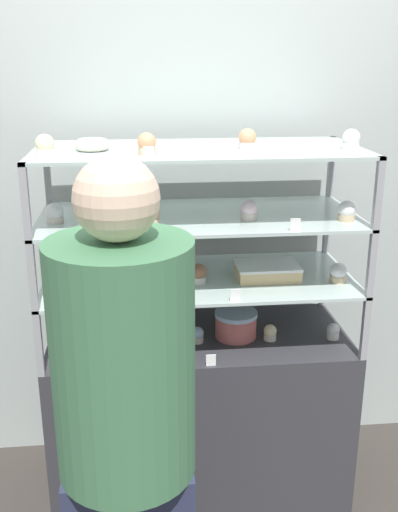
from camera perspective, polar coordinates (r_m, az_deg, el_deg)
ground_plane at (r=2.83m, az=0.00°, el=-21.26°), size 20.00×20.00×0.00m
back_wall at (r=2.64m, az=-0.94°, el=7.35°), size 8.00×0.05×2.60m
display_base at (r=2.61m, az=0.00°, el=-14.96°), size 1.19×0.54×0.74m
display_riser_lower at (r=2.33m, az=0.00°, el=-2.38°), size 1.19×0.54×0.25m
display_riser_middle at (r=2.25m, az=0.00°, el=3.58°), size 1.19×0.54×0.25m
display_riser_upper at (r=2.20m, az=0.00°, el=9.88°), size 1.19×0.54×0.25m
layer_cake_centerpiece at (r=2.40m, az=3.53°, el=-6.49°), size 0.17×0.17×0.11m
sheet_cake_frosted at (r=2.32m, az=6.50°, el=-1.41°), size 0.24×0.17×0.06m
cupcake_0 at (r=2.34m, az=-13.17°, el=-8.30°), size 0.05×0.05×0.06m
cupcake_1 at (r=2.30m, az=-6.13°, el=-8.37°), size 0.05×0.05×0.06m
cupcake_2 at (r=2.36m, az=-0.17°, el=-7.52°), size 0.05×0.05×0.06m
cupcake_3 at (r=2.39m, az=6.79°, el=-7.26°), size 0.05×0.05×0.06m
cupcake_4 at (r=2.44m, az=12.65°, el=-7.02°), size 0.05×0.05×0.06m
price_tag_0 at (r=2.19m, az=1.14°, el=-9.89°), size 0.04×0.00×0.04m
cupcake_5 at (r=2.27m, az=-13.52°, el=-2.14°), size 0.06×0.06×0.08m
cupcake_6 at (r=2.26m, az=-0.07°, el=-1.71°), size 0.06×0.06×0.08m
cupcake_7 at (r=2.33m, az=13.11°, el=-1.60°), size 0.06×0.06×0.08m
price_tag_1 at (r=2.10m, az=3.49°, el=-3.74°), size 0.04×0.00×0.04m
cupcake_8 at (r=2.19m, az=-13.59°, el=3.92°), size 0.06×0.06×0.07m
cupcake_9 at (r=2.11m, az=-4.67°, el=3.84°), size 0.06×0.06×0.07m
cupcake_10 at (r=2.18m, az=4.76°, el=4.33°), size 0.06×0.06×0.07m
cupcake_11 at (r=2.23m, az=13.88°, el=4.14°), size 0.06×0.06×0.07m
price_tag_2 at (r=2.06m, az=9.16°, el=2.97°), size 0.04×0.00×0.04m
cupcake_12 at (r=2.07m, az=-14.46°, el=10.12°), size 0.06×0.06×0.07m
cupcake_13 at (r=2.05m, az=-5.00°, el=10.56°), size 0.06×0.06×0.07m
cupcake_14 at (r=2.17m, az=4.63°, el=11.01°), size 0.06×0.06×0.07m
cupcake_15 at (r=2.22m, az=14.29°, el=10.66°), size 0.06×0.06×0.07m
price_tag_3 at (r=1.94m, az=-4.80°, el=9.73°), size 0.04×0.00×0.04m
donut_glazed at (r=2.17m, az=-10.14°, el=10.41°), size 0.12×0.12×0.04m
customer_figure at (r=1.69m, az=-6.90°, el=-16.14°), size 0.37×0.37×1.60m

